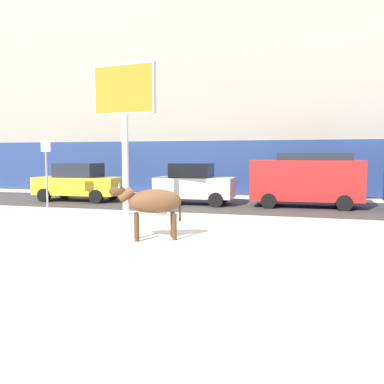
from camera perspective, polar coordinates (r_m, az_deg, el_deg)
The scene contains 10 objects.
ground_plane at distance 10.82m, azimuth -0.49°, elevation -6.75°, with size 120.00×120.00×0.00m, color silver.
road_strip at distance 18.28m, azimuth 6.36°, elevation -1.88°, with size 60.00×5.60×0.01m, color #423F3F.
building_facade at distance 25.10m, azimuth 9.11°, elevation 14.84°, with size 44.00×6.10×13.00m.
cow_brown at distance 10.85m, azimuth -5.53°, elevation -1.43°, with size 1.88×1.20×1.54m.
billboard at distance 15.70m, azimuth -9.39°, elevation 12.71°, with size 2.53×0.45×5.56m.
car_yellow_sedan at distance 20.78m, azimuth -15.43°, elevation 1.31°, with size 4.24×2.07×1.84m.
car_white_hatchback at distance 18.62m, azimuth 0.29°, elevation 1.13°, with size 3.54×1.99×1.86m.
car_red_van at distance 18.25m, azimuth 15.62°, elevation 1.85°, with size 4.65×2.21×2.32m.
pedestrian_near_billboard at distance 21.11m, azimuth 8.55°, elevation 1.42°, with size 0.36×0.24×1.73m.
street_sign at distance 18.11m, azimuth -19.58°, elevation 3.08°, with size 0.44×0.08×2.82m.
Camera 1 is at (2.98, -10.16, 2.23)m, focal length 38.36 mm.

